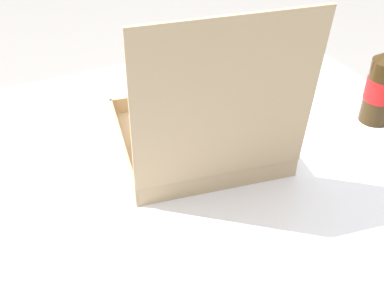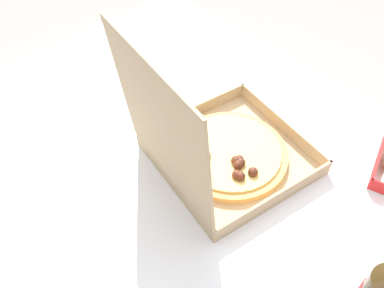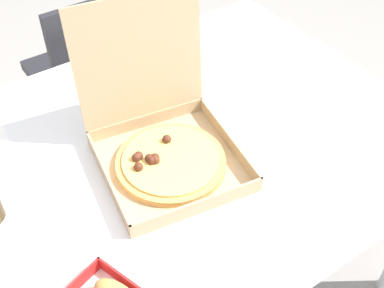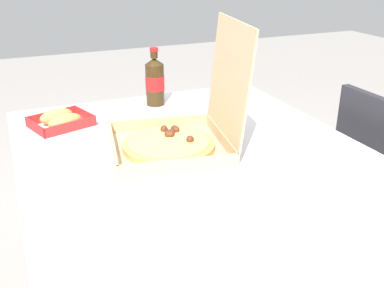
{
  "view_description": "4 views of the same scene",
  "coord_description": "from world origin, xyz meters",
  "px_view_note": "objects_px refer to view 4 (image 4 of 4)",
  "views": [
    {
      "loc": [
        0.3,
        0.73,
        1.37
      ],
      "look_at": [
        -0.07,
        -0.05,
        0.72
      ],
      "focal_mm": 45.0,
      "sensor_mm": 36.0,
      "label": 1
    },
    {
      "loc": [
        -0.5,
        0.44,
        1.48
      ],
      "look_at": [
        -0.03,
        0.01,
        0.78
      ],
      "focal_mm": 37.9,
      "sensor_mm": 36.0,
      "label": 2
    },
    {
      "loc": [
        -0.53,
        -0.81,
        1.63
      ],
      "look_at": [
        -0.0,
        -0.04,
        0.73
      ],
      "focal_mm": 45.89,
      "sensor_mm": 36.0,
      "label": 3
    },
    {
      "loc": [
        1.1,
        -0.49,
        1.28
      ],
      "look_at": [
        -0.05,
        -0.01,
        0.73
      ],
      "focal_mm": 42.23,
      "sensor_mm": 36.0,
      "label": 4
    }
  ],
  "objects_px": {
    "pizza_box_open": "(180,133)",
    "cola_bottle": "(155,81)",
    "bread_side_box": "(61,120)",
    "paper_menu": "(228,97)"
  },
  "relations": [
    {
      "from": "pizza_box_open",
      "to": "cola_bottle",
      "type": "xyz_separation_m",
      "value": [
        -0.44,
        0.07,
        0.04
      ]
    },
    {
      "from": "cola_bottle",
      "to": "paper_menu",
      "type": "height_order",
      "value": "cola_bottle"
    },
    {
      "from": "pizza_box_open",
      "to": "bread_side_box",
      "type": "relative_size",
      "value": 1.87
    },
    {
      "from": "bread_side_box",
      "to": "pizza_box_open",
      "type": "bearing_deg",
      "value": 43.51
    },
    {
      "from": "cola_bottle",
      "to": "bread_side_box",
      "type": "bearing_deg",
      "value": -73.66
    },
    {
      "from": "bread_side_box",
      "to": "paper_menu",
      "type": "bearing_deg",
      "value": 96.82
    },
    {
      "from": "pizza_box_open",
      "to": "paper_menu",
      "type": "xyz_separation_m",
      "value": [
        -0.41,
        0.37,
        -0.05
      ]
    },
    {
      "from": "pizza_box_open",
      "to": "paper_menu",
      "type": "bearing_deg",
      "value": 137.85
    },
    {
      "from": "bread_side_box",
      "to": "cola_bottle",
      "type": "height_order",
      "value": "cola_bottle"
    },
    {
      "from": "bread_side_box",
      "to": "cola_bottle",
      "type": "relative_size",
      "value": 1.02
    }
  ]
}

